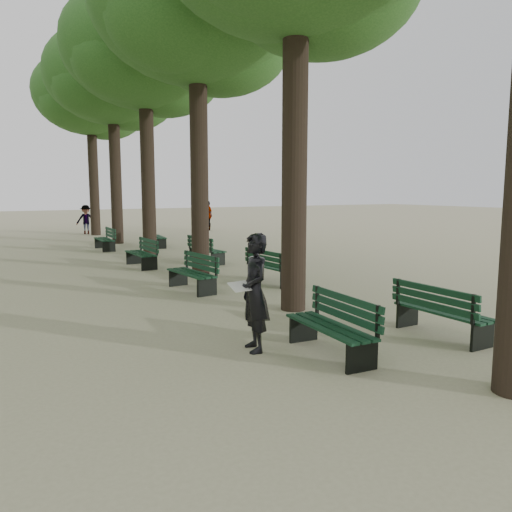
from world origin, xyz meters
TOP-DOWN VIEW (x-y plane):
  - ground at (0.00, 0.00)m, footprint 120.00×120.00m
  - tree_central_2 at (1.50, 8.00)m, footprint 6.00×6.00m
  - tree_central_3 at (1.50, 13.00)m, footprint 6.00×6.00m
  - tree_central_4 at (1.50, 18.00)m, footprint 6.00×6.00m
  - tree_central_5 at (1.50, 23.00)m, footprint 6.00×6.00m
  - bench_left_0 at (0.37, 0.26)m, footprint 0.68×1.83m
  - bench_left_1 at (0.37, 5.89)m, footprint 0.73×1.84m
  - bench_left_2 at (0.37, 10.30)m, footprint 0.64×1.82m
  - bench_left_3 at (0.37, 15.64)m, footprint 0.58×1.80m
  - bench_right_0 at (2.63, 0.08)m, footprint 0.60×1.81m
  - bench_right_1 at (2.63, 5.78)m, footprint 0.69×1.83m
  - bench_right_2 at (2.63, 10.15)m, footprint 0.74×1.85m
  - bench_right_3 at (2.63, 15.67)m, footprint 0.77×1.85m
  - man_with_map at (-0.52, 1.03)m, footprint 0.69×0.80m
  - pedestrian_b at (1.17, 23.95)m, footprint 1.11×0.56m
  - pedestrian_c at (8.28, 22.93)m, footprint 0.39×1.09m

SIDE VIEW (x-z plane):
  - ground at x=0.00m, z-range 0.00..0.00m
  - bench_left_0 at x=0.37m, z-range -0.19..0.73m
  - bench_left_1 at x=0.37m, z-range -0.19..0.73m
  - bench_left_2 at x=0.37m, z-range -0.19..0.73m
  - bench_left_3 at x=0.37m, z-range -0.19..0.73m
  - bench_right_0 at x=2.63m, z-range -0.19..0.73m
  - bench_right_1 at x=2.63m, z-range -0.19..0.73m
  - bench_right_2 at x=2.63m, z-range -0.19..0.73m
  - bench_right_3 at x=2.63m, z-range -0.19..0.73m
  - pedestrian_b at x=1.17m, z-range 0.00..1.65m
  - pedestrian_c at x=8.28m, z-range 0.00..1.84m
  - man_with_map at x=-0.52m, z-range 0.00..1.86m
  - tree_central_2 at x=1.50m, z-range 2.68..12.63m
  - tree_central_3 at x=1.50m, z-range 2.68..12.63m
  - tree_central_4 at x=1.50m, z-range 2.68..12.63m
  - tree_central_5 at x=1.50m, z-range 2.68..12.63m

